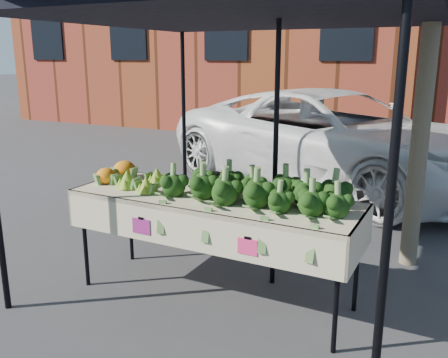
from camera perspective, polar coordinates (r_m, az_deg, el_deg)
ground at (r=4.33m, az=-3.56°, el=-13.26°), size 90.00×90.00×0.00m
table at (r=4.06m, az=-1.24°, el=-8.17°), size 2.42×0.86×0.90m
canopy at (r=4.30m, az=2.13°, el=5.83°), size 3.16×3.16×2.74m
broccoli_heap at (r=3.76m, az=3.79°, el=-0.74°), size 1.54×0.57×0.26m
romanesco_cluster at (r=4.21m, az=-9.47°, el=0.32°), size 0.43×0.47×0.20m
cauliflower_pair at (r=4.49m, az=-12.75°, el=0.91°), size 0.23×0.43×0.18m
vehicle at (r=7.68m, az=13.60°, el=19.24°), size 2.35×2.89×5.42m
street_tree at (r=4.84m, az=23.53°, el=17.81°), size 2.43×2.43×4.79m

